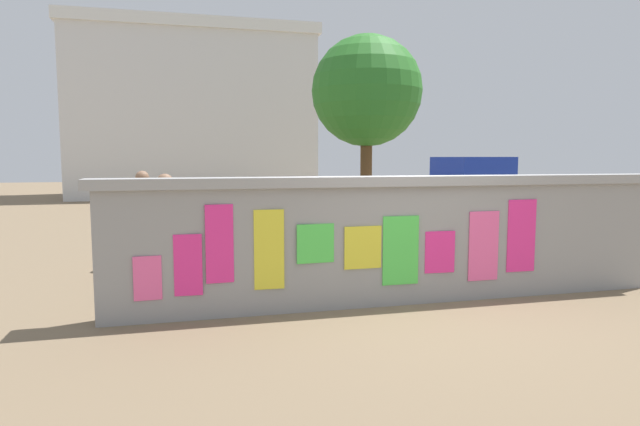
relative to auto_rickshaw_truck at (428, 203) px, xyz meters
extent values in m
plane|color=#7A664C|center=(-2.26, 4.00, -0.90)|extent=(60.00, 60.00, 0.00)
cube|color=gray|center=(-2.26, -4.00, -0.16)|extent=(7.28, 0.30, 1.49)
cube|color=#9A9A9A|center=(-2.26, -4.00, 0.65)|extent=(7.48, 0.42, 0.12)
cube|color=#F9599E|center=(-5.34, -4.16, -0.38)|extent=(0.30, 0.02, 0.49)
cube|color=#F42D8C|center=(-4.91, -4.16, -0.26)|extent=(0.31, 0.03, 0.69)
cube|color=#F42D8C|center=(-4.56, -4.16, -0.03)|extent=(0.31, 0.03, 0.89)
cube|color=yellow|center=(-4.00, -4.16, -0.12)|extent=(0.35, 0.02, 0.93)
cube|color=#4CD84C|center=(-3.45, -4.16, -0.07)|extent=(0.45, 0.03, 0.46)
cube|color=yellow|center=(-2.86, -4.16, -0.14)|extent=(0.47, 0.02, 0.52)
cube|color=#4CD84C|center=(-2.37, -4.16, -0.20)|extent=(0.47, 0.01, 0.85)
cube|color=#F42D8C|center=(-1.84, -4.16, -0.25)|extent=(0.40, 0.03, 0.53)
cube|color=#F9599E|center=(-1.22, -4.16, -0.19)|extent=(0.42, 0.02, 0.90)
cube|color=#F42D8C|center=(-0.67, -4.16, -0.08)|extent=(0.41, 0.02, 0.95)
cylinder|color=black|center=(1.09, 0.66, -0.55)|extent=(0.70, 0.20, 0.70)
cylinder|color=black|center=(1.10, -0.64, -0.55)|extent=(0.70, 0.20, 0.70)
cylinder|color=black|center=(-1.41, 0.64, -0.55)|extent=(0.70, 0.20, 0.70)
cylinder|color=black|center=(-1.40, -0.66, -0.55)|extent=(0.70, 0.20, 0.70)
cube|color=#1933A5|center=(0.99, 0.01, 0.20)|extent=(1.21, 1.51, 1.50)
cube|color=#334C59|center=(-0.81, -0.01, -0.10)|extent=(2.41, 1.52, 0.90)
cylinder|color=black|center=(-4.70, -0.76, -0.60)|extent=(0.61, 0.16, 0.60)
cylinder|color=black|center=(-3.41, -0.62, -0.60)|extent=(0.61, 0.18, 0.60)
cube|color=#197233|center=(-4.05, -0.69, -0.32)|extent=(1.02, 0.34, 0.32)
cube|color=black|center=(-3.85, -0.67, -0.14)|extent=(0.58, 0.28, 0.10)
cube|color=#262626|center=(-4.60, -0.74, -0.05)|extent=(0.10, 0.56, 0.03)
cylinder|color=black|center=(-1.74, -2.57, -0.57)|extent=(0.66, 0.09, 0.66)
cylinder|color=black|center=(-2.78, -2.49, -0.57)|extent=(0.66, 0.09, 0.66)
cube|color=silver|center=(-2.26, -2.53, -0.39)|extent=(0.95, 0.11, 0.06)
cylinder|color=silver|center=(-2.41, -2.52, -0.17)|extent=(0.03, 0.03, 0.40)
cube|color=black|center=(-2.41, -2.52, 0.03)|extent=(0.21, 0.09, 0.05)
cube|color=black|center=(-1.79, -2.57, -0.02)|extent=(0.07, 0.44, 0.03)
cylinder|color=#D83F72|center=(-5.10, -2.63, -0.50)|extent=(0.12, 0.12, 0.80)
cylinder|color=#D83F72|center=(-5.25, -2.73, -0.50)|extent=(0.12, 0.12, 0.80)
cylinder|color=#3F994C|center=(-5.18, -2.68, 0.20)|extent=(0.47, 0.47, 0.60)
sphere|color=#8C664C|center=(-5.18, -2.68, 0.61)|extent=(0.22, 0.22, 0.22)
cylinder|color=#BF6626|center=(-5.53, -0.94, -0.50)|extent=(0.12, 0.12, 0.80)
cylinder|color=#BF6626|center=(-5.66, -0.81, -0.50)|extent=(0.12, 0.12, 0.80)
cylinder|color=#BF6626|center=(-5.59, -0.88, 0.20)|extent=(0.48, 0.48, 0.60)
sphere|color=#8C664C|center=(-5.59, -0.88, 0.61)|extent=(0.22, 0.22, 0.22)
cylinder|color=brown|center=(0.57, 5.54, 0.44)|extent=(0.36, 0.36, 2.68)
sphere|color=#2B7425|center=(0.57, 5.54, 2.96)|extent=(3.37, 3.37, 3.37)
cube|color=silver|center=(-4.32, 17.01, 2.82)|extent=(11.02, 5.83, 7.44)
cube|color=silver|center=(-4.32, 17.01, 6.79)|extent=(11.32, 6.13, 0.50)
camera|label=1|loc=(-4.94, -10.22, 0.93)|focal=30.10mm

